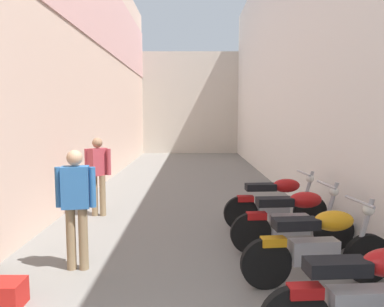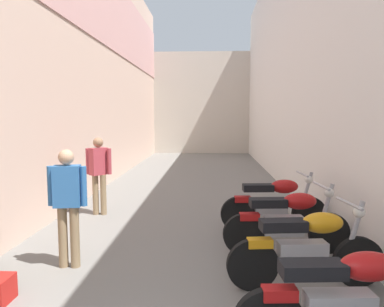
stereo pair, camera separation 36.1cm
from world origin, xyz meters
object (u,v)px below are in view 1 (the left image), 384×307
Objects in this scene: motorcycle_second at (370,296)px; motorcycle_third at (320,245)px; motorcycle_fourth at (295,219)px; plastic_crate at (3,294)px; pedestrian_further_down at (99,170)px; pedestrian_mid_alley at (77,200)px; motorcycle_fifth at (277,201)px.

motorcycle_third is (-0.00, 1.22, 0.00)m from motorcycle_second.
motorcycle_fourth reaches higher than plastic_crate.
motorcycle_fourth is 3.92m from pedestrian_further_down.
pedestrian_mid_alley is (-2.98, 0.47, 0.42)m from motorcycle_third.
motorcycle_second is at bearing -90.00° from motorcycle_third.
pedestrian_further_down is at bearing 98.29° from pedestrian_mid_alley.
pedestrian_mid_alley is 1.33m from plastic_crate.
pedestrian_mid_alley is at bearing 62.50° from plastic_crate.
motorcycle_second is 5.45m from pedestrian_further_down.
pedestrian_further_down reaches higher than plastic_crate.
motorcycle_third and motorcycle_fourth have the same top height.
motorcycle_second is 1.00× the size of motorcycle_third.
pedestrian_further_down is (-0.38, 2.59, 0.00)m from pedestrian_mid_alley.
motorcycle_second is at bearing -51.86° from pedestrian_further_down.
motorcycle_fifth is 1.18× the size of pedestrian_mid_alley.
motorcycle_third and motorcycle_fifth have the same top height.
motorcycle_second is 1.18× the size of pedestrian_mid_alley.
motorcycle_second is at bearing -29.53° from pedestrian_mid_alley.
plastic_crate is (-3.48, -2.67, -0.36)m from motorcycle_fifth.
motorcycle_second is 4.21× the size of plastic_crate.
motorcycle_third is at bearing -90.00° from motorcycle_fourth.
pedestrian_mid_alley is (-2.98, -0.61, 0.42)m from motorcycle_fourth.
pedestrian_further_down reaches higher than motorcycle_fifth.
pedestrian_mid_alley reaches higher than motorcycle_third.
motorcycle_fourth is at bearing 24.24° from plastic_crate.
motorcycle_second is 1.00× the size of motorcycle_fifth.
pedestrian_further_down reaches higher than motorcycle_fourth.
motorcycle_fifth is at bearing -14.73° from pedestrian_further_down.
pedestrian_mid_alley is at bearing -150.22° from motorcycle_fifth.
motorcycle_second and motorcycle_fourth have the same top height.
motorcycle_third is at bearing 90.00° from motorcycle_second.
motorcycle_fourth is 3.07m from pedestrian_mid_alley.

